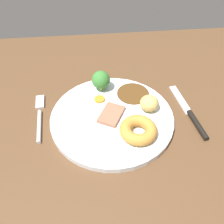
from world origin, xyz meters
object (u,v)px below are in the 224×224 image
at_px(meat_slice_main, 111,114).
at_px(knife, 191,115).
at_px(fork, 40,115).
at_px(dinner_plate, 112,117).
at_px(yorkshire_pudding, 138,130).
at_px(carrot_coin_front, 101,99).
at_px(roast_potato_left, 149,103).
at_px(broccoli_floret, 101,80).

distance_m(meat_slice_main, knife, 0.19).
bearing_deg(fork, meat_slice_main, -104.91).
bearing_deg(dinner_plate, yorkshire_pudding, -51.57).
height_order(dinner_plate, meat_slice_main, meat_slice_main).
height_order(dinner_plate, yorkshire_pudding, yorkshire_pudding).
bearing_deg(fork, carrot_coin_front, -84.81).
height_order(fork, knife, knife).
relative_size(dinner_plate, roast_potato_left, 6.42).
relative_size(dinner_plate, broccoli_floret, 5.41).
distance_m(dinner_plate, knife, 0.19).
relative_size(meat_slice_main, yorkshire_pudding, 0.84).
xyz_separation_m(yorkshire_pudding, roast_potato_left, (0.04, 0.07, 0.01)).
relative_size(dinner_plate, meat_slice_main, 4.25).
relative_size(meat_slice_main, knife, 0.36).
bearing_deg(broccoli_floret, knife, -27.58).
xyz_separation_m(roast_potato_left, fork, (-0.26, 0.01, -0.03)).
bearing_deg(yorkshire_pudding, dinner_plate, 128.43).
xyz_separation_m(dinner_plate, yorkshire_pudding, (0.05, -0.06, 0.02)).
distance_m(carrot_coin_front, fork, 0.15).
distance_m(broccoli_floret, knife, 0.23).
relative_size(meat_slice_main, fork, 0.43).
xyz_separation_m(roast_potato_left, knife, (0.10, -0.02, -0.03)).
bearing_deg(knife, dinner_plate, 81.38).
distance_m(dinner_plate, roast_potato_left, 0.09).
bearing_deg(fork, dinner_plate, -104.38).
relative_size(roast_potato_left, fork, 0.29).
bearing_deg(meat_slice_main, fork, 170.40).
relative_size(roast_potato_left, carrot_coin_front, 1.71).
xyz_separation_m(meat_slice_main, yorkshire_pudding, (0.05, -0.06, 0.01)).
bearing_deg(meat_slice_main, yorkshire_pudding, -50.00).
distance_m(carrot_coin_front, broccoli_floret, 0.05).
distance_m(yorkshire_pudding, roast_potato_left, 0.08).
bearing_deg(knife, fork, 78.38).
relative_size(carrot_coin_front, fork, 0.17).
bearing_deg(meat_slice_main, carrot_coin_front, 109.74).
xyz_separation_m(roast_potato_left, carrot_coin_front, (-0.11, 0.04, -0.02)).
xyz_separation_m(yorkshire_pudding, carrot_coin_front, (-0.07, 0.11, -0.01)).
bearing_deg(knife, yorkshire_pudding, 104.84).
distance_m(roast_potato_left, knife, 0.10).
bearing_deg(roast_potato_left, carrot_coin_front, 159.18).
xyz_separation_m(dinner_plate, carrot_coin_front, (-0.02, 0.05, 0.01)).
bearing_deg(meat_slice_main, dinner_plate, 37.67).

